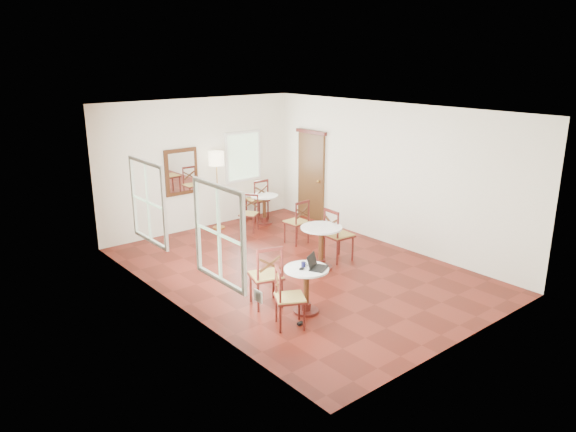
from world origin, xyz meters
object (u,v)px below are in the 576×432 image
at_px(navy_mug, 303,264).
at_px(chair_near_b, 288,297).
at_px(water_glass, 308,262).
at_px(chair_near_a, 266,276).
at_px(chair_mid_a, 297,222).
at_px(chair_back_a, 258,199).
at_px(cafe_table_near, 306,285).
at_px(chair_mid_b, 337,235).
at_px(cafe_table_back, 264,206).
at_px(floor_lamp, 216,164).
at_px(cafe_table_mid, 321,243).
at_px(chair_back_b, 249,213).
at_px(mouse, 302,269).
at_px(laptop, 316,265).
at_px(power_adapter, 300,323).

bearing_deg(navy_mug, chair_near_b, -153.51).
bearing_deg(water_glass, chair_near_a, 130.91).
xyz_separation_m(chair_mid_a, chair_back_a, (0.40, 1.97, 0.03)).
relative_size(cafe_table_near, chair_mid_b, 0.70).
relative_size(cafe_table_back, chair_mid_a, 0.73).
xyz_separation_m(chair_near_a, floor_lamp, (1.61, 3.98, 1.01)).
height_order(chair_near_b, floor_lamp, floor_lamp).
distance_m(chair_back_a, navy_mug, 5.10).
bearing_deg(water_glass, cafe_table_mid, 40.30).
bearing_deg(chair_back_b, mouse, -59.12).
relative_size(cafe_table_near, chair_near_a, 0.71).
height_order(cafe_table_back, chair_near_a, chair_near_a).
relative_size(chair_mid_b, chair_back_a, 1.04).
distance_m(chair_near_b, navy_mug, 0.66).
distance_m(chair_mid_b, laptop, 2.35).
bearing_deg(navy_mug, floor_lamp, 74.23).
bearing_deg(cafe_table_near, navy_mug, 88.67).
distance_m(chair_near_a, power_adapter, 0.98).
distance_m(chair_back_a, power_adapter, 5.58).
distance_m(mouse, navy_mug, 0.13).
height_order(chair_near_b, chair_back_b, chair_near_b).
xyz_separation_m(cafe_table_near, water_glass, (0.10, 0.07, 0.33)).
height_order(cafe_table_near, laptop, laptop).
height_order(chair_back_a, laptop, chair_back_a).
bearing_deg(navy_mug, cafe_table_near, -91.33).
height_order(cafe_table_near, cafe_table_mid, cafe_table_mid).
relative_size(chair_near_a, chair_near_b, 1.11).
bearing_deg(floor_lamp, chair_mid_b, -77.73).
relative_size(chair_mid_b, laptop, 2.70).
xyz_separation_m(cafe_table_near, chair_back_b, (1.73, 3.94, -0.04)).
height_order(cafe_table_back, chair_mid_a, chair_mid_a).
bearing_deg(power_adapter, laptop, 20.53).
bearing_deg(chair_back_b, chair_mid_a, -22.25).
xyz_separation_m(chair_mid_a, laptop, (-1.91, -2.68, 0.32)).
xyz_separation_m(chair_near_b, chair_back_b, (2.24, 4.13, -0.05)).
relative_size(mouse, navy_mug, 0.96).
height_order(cafe_table_mid, laptop, laptop).
xyz_separation_m(chair_mid_a, navy_mug, (-2.01, -2.51, 0.30)).
relative_size(cafe_table_near, cafe_table_back, 1.06).
height_order(chair_near_b, chair_mid_b, chair_mid_b).
bearing_deg(chair_mid_b, chair_mid_a, 1.80).
bearing_deg(power_adapter, cafe_table_back, 58.97).
bearing_deg(chair_near_a, power_adapter, 107.54).
distance_m(chair_near_a, chair_back_a, 4.84).
xyz_separation_m(chair_mid_a, floor_lamp, (-0.75, 1.97, 1.06)).
bearing_deg(navy_mug, chair_back_b, 66.00).
relative_size(cafe_table_mid, chair_near_b, 0.87).
xyz_separation_m(mouse, water_glass, (0.20, 0.07, 0.03)).
bearing_deg(navy_mug, laptop, -57.23).
relative_size(chair_mid_b, floor_lamp, 0.58).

